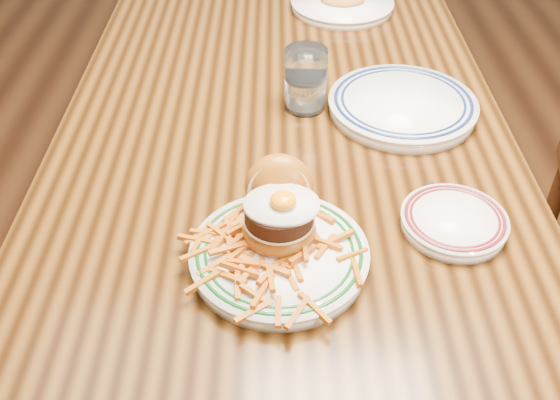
{
  "coord_description": "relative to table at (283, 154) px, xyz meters",
  "views": [
    {
      "loc": [
        -0.01,
        -1.02,
        1.41
      ],
      "look_at": [
        -0.01,
        -0.36,
        0.84
      ],
      "focal_mm": 40.0,
      "sensor_mm": 36.0,
      "label": 1
    }
  ],
  "objects": [
    {
      "name": "floor",
      "position": [
        0.0,
        0.0,
        -0.66
      ],
      "size": [
        6.0,
        6.0,
        0.0
      ],
      "primitive_type": "plane",
      "color": "black",
      "rests_on": "ground"
    },
    {
      "name": "table",
      "position": [
        0.0,
        0.0,
        0.0
      ],
      "size": [
        0.85,
        1.6,
        0.75
      ],
      "color": "black",
      "rests_on": "floor"
    },
    {
      "name": "main_plate",
      "position": [
        -0.01,
        -0.37,
        0.12
      ],
      "size": [
        0.26,
        0.27,
        0.13
      ],
      "rotation": [
        0.0,
        0.0,
        -0.0
      ],
      "color": "white",
      "rests_on": "table"
    },
    {
      "name": "side_plate",
      "position": [
        0.26,
        -0.31,
        0.1
      ],
      "size": [
        0.16,
        0.17,
        0.02
      ],
      "rotation": [
        0.0,
        0.0,
        -0.28
      ],
      "color": "white",
      "rests_on": "table"
    },
    {
      "name": "rear_plate",
      "position": [
        0.23,
        0.02,
        0.11
      ],
      "size": [
        0.29,
        0.29,
        0.03
      ],
      "rotation": [
        0.0,
        0.0,
        0.23
      ],
      "color": "white",
      "rests_on": "table"
    },
    {
      "name": "water_glass",
      "position": [
        0.04,
        0.04,
        0.14
      ],
      "size": [
        0.08,
        0.08,
        0.12
      ],
      "color": "white",
      "rests_on": "table"
    },
    {
      "name": "far_plate",
      "position": [
        0.15,
        0.5,
        0.1
      ],
      "size": [
        0.26,
        0.26,
        0.05
      ],
      "rotation": [
        0.0,
        0.0,
        -0.21
      ],
      "color": "white",
      "rests_on": "table"
    }
  ]
}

